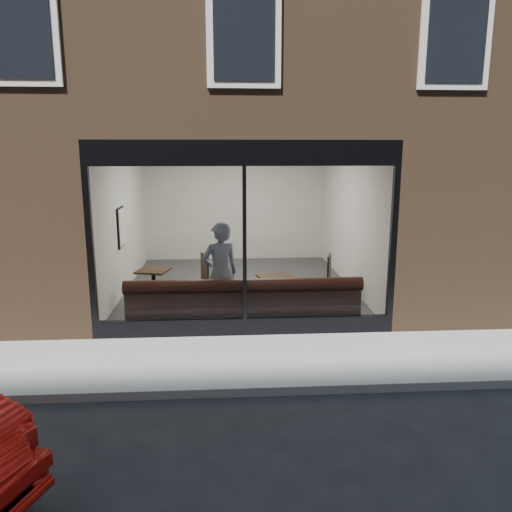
{
  "coord_description": "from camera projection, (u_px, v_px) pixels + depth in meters",
  "views": [
    {
      "loc": [
        -0.34,
        -5.86,
        3.05
      ],
      "look_at": [
        0.21,
        2.4,
        1.28
      ],
      "focal_mm": 35.0,
      "sensor_mm": 36.0,
      "label": 1
    }
  ],
  "objects": [
    {
      "name": "cafe_wall_left",
      "position": [
        124.0,
        218.0,
        10.76
      ],
      "size": [
        0.0,
        6.0,
        6.0
      ],
      "primitive_type": "plane",
      "rotation": [
        1.57,
        0.0,
        1.57
      ],
      "color": "silver",
      "rests_on": "ground"
    },
    {
      "name": "host_building_pier_right",
      "position": [
        368.0,
        202.0,
        14.09
      ],
      "size": [
        2.5,
        12.0,
        3.2
      ],
      "primitive_type": "cube",
      "color": "brown",
      "rests_on": "ground"
    },
    {
      "name": "kerb_near",
      "position": [
        252.0,
        391.0,
        6.31
      ],
      "size": [
        40.0,
        0.1,
        0.12
      ],
      "primitive_type": "cube",
      "color": "gray",
      "rests_on": "ground"
    },
    {
      "name": "cafe_ceiling",
      "position": [
        238.0,
        143.0,
        10.59
      ],
      "size": [
        6.0,
        6.0,
        0.0
      ],
      "primitive_type": "plane",
      "rotation": [
        3.14,
        0.0,
        0.0
      ],
      "color": "white",
      "rests_on": "host_building_upper"
    },
    {
      "name": "storefront_header",
      "position": [
        244.0,
        153.0,
        7.75
      ],
      "size": [
        5.0,
        0.1,
        0.4
      ],
      "primitive_type": "cube",
      "color": "black",
      "rests_on": "host_building_upper"
    },
    {
      "name": "host_building_pier_left",
      "position": [
        98.0,
        204.0,
        13.61
      ],
      "size": [
        2.5,
        12.0,
        3.2
      ],
      "primitive_type": "cube",
      "color": "brown",
      "rests_on": "ground"
    },
    {
      "name": "sidewalk_near",
      "position": [
        248.0,
        360.0,
        7.35
      ],
      "size": [
        40.0,
        2.0,
        0.01
      ],
      "primitive_type": "cube",
      "color": "gray",
      "rests_on": "ground"
    },
    {
      "name": "ground",
      "position": [
        252.0,
        393.0,
        6.37
      ],
      "size": [
        120.0,
        120.0,
        0.0
      ],
      "primitive_type": "plane",
      "color": "black",
      "rests_on": "ground"
    },
    {
      "name": "banquette",
      "position": [
        244.0,
        315.0,
        8.72
      ],
      "size": [
        4.0,
        0.55,
        0.45
      ],
      "primitive_type": "cube",
      "color": "#3A1C15",
      "rests_on": "cafe_floor"
    },
    {
      "name": "person",
      "position": [
        220.0,
        274.0,
        8.74
      ],
      "size": [
        0.78,
        0.65,
        1.84
      ],
      "primitive_type": "imported",
      "rotation": [
        0.0,
        0.0,
        3.51
      ],
      "color": "#899ABC",
      "rests_on": "cafe_floor"
    },
    {
      "name": "wall_poster",
      "position": [
        122.0,
        227.0,
        10.38
      ],
      "size": [
        0.02,
        0.58,
        0.78
      ],
      "primitive_type": "cube",
      "color": "white",
      "rests_on": "cafe_wall_left"
    },
    {
      "name": "cafe_wall_back",
      "position": [
        235.0,
        203.0,
        13.84
      ],
      "size": [
        5.0,
        0.0,
        5.0
      ],
      "primitive_type": "plane",
      "rotation": [
        1.57,
        0.0,
        0.0
      ],
      "color": "silver",
      "rests_on": "ground"
    },
    {
      "name": "cafe_chair_left",
      "position": [
        196.0,
        288.0,
        10.32
      ],
      "size": [
        0.53,
        0.53,
        0.04
      ],
      "primitive_type": "cube",
      "rotation": [
        0.0,
        0.0,
        3.51
      ],
      "color": "black",
      "rests_on": "cafe_floor"
    },
    {
      "name": "cafe_table_left",
      "position": [
        153.0,
        271.0,
        9.73
      ],
      "size": [
        0.7,
        0.7,
        0.04
      ],
      "primitive_type": "cube",
      "rotation": [
        0.0,
        0.0,
        -0.25
      ],
      "color": "black",
      "rests_on": "cafe_floor"
    },
    {
      "name": "host_building_backfill",
      "position": [
        233.0,
        194.0,
        16.77
      ],
      "size": [
        5.0,
        6.0,
        3.2
      ],
      "primitive_type": "cube",
      "color": "brown",
      "rests_on": "ground"
    },
    {
      "name": "storefront_kick",
      "position": [
        245.0,
        327.0,
        8.34
      ],
      "size": [
        5.0,
        0.1,
        0.3
      ],
      "primitive_type": "cube",
      "color": "black",
      "rests_on": "ground"
    },
    {
      "name": "cafe_chair_right",
      "position": [
        319.0,
        288.0,
        10.35
      ],
      "size": [
        0.57,
        0.57,
        0.04
      ],
      "primitive_type": "cube",
      "rotation": [
        0.0,
        0.0,
        2.83
      ],
      "color": "black",
      "rests_on": "cafe_floor"
    },
    {
      "name": "cafe_floor",
      "position": [
        239.0,
        287.0,
        11.25
      ],
      "size": [
        6.0,
        6.0,
        0.0
      ],
      "primitive_type": "plane",
      "color": "#2D2D30",
      "rests_on": "ground"
    },
    {
      "name": "cafe_wall_right",
      "position": [
        351.0,
        216.0,
        11.08
      ],
      "size": [
        0.0,
        6.0,
        6.0
      ],
      "primitive_type": "plane",
      "rotation": [
        1.57,
        0.0,
        -1.57
      ],
      "color": "silver",
      "rests_on": "ground"
    },
    {
      "name": "storefront_mullion",
      "position": [
        245.0,
        244.0,
        8.05
      ],
      "size": [
        0.06,
        0.1,
        2.5
      ],
      "primitive_type": "cube",
      "color": "black",
      "rests_on": "storefront_kick"
    },
    {
      "name": "storefront_glass",
      "position": [
        245.0,
        245.0,
        8.02
      ],
      "size": [
        4.8,
        0.0,
        4.8
      ],
      "primitive_type": "plane",
      "rotation": [
        1.57,
        0.0,
        0.0
      ],
      "color": "white",
      "rests_on": "storefront_kick"
    },
    {
      "name": "cafe_table_right",
      "position": [
        277.0,
        278.0,
        9.19
      ],
      "size": [
        0.77,
        0.77,
        0.04
      ],
      "primitive_type": "cube",
      "rotation": [
        0.0,
        0.0,
        0.26
      ],
      "color": "black",
      "rests_on": "cafe_floor"
    }
  ]
}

